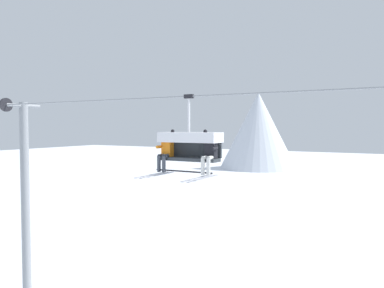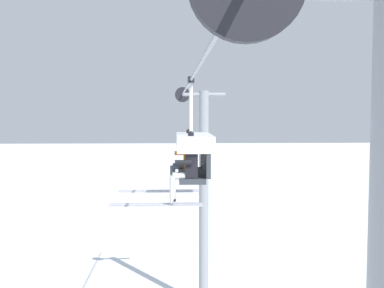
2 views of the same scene
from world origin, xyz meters
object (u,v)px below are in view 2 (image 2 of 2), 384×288
lift_tower_near (203,194)px  skier_orange (183,159)px  skier_black (185,168)px  chairlift_chair (195,149)px

lift_tower_near → skier_orange: lift_tower_near is taller
lift_tower_near → skier_black: (9.32, -0.92, 2.11)m
skier_orange → skier_black: same height
chairlift_chair → skier_orange: bearing=-163.8°
chairlift_chair → lift_tower_near: bearing=175.3°
lift_tower_near → skier_orange: 8.17m
chairlift_chair → skier_black: chairlift_chair is taller
lift_tower_near → skier_orange: bearing=-6.7°
lift_tower_near → skier_black: lift_tower_near is taller
skier_orange → skier_black: (1.48, 0.00, 0.00)m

